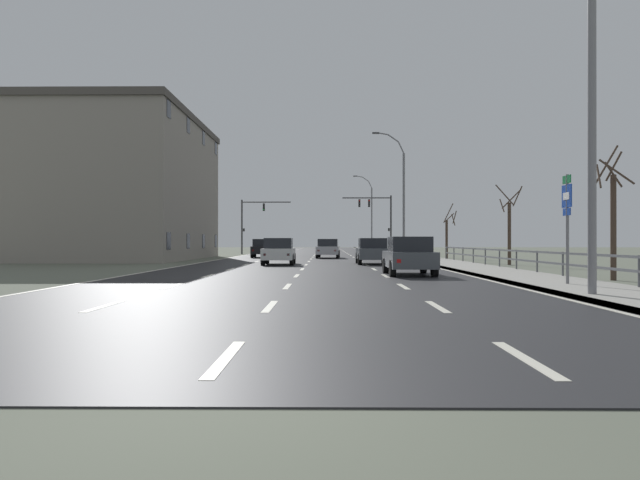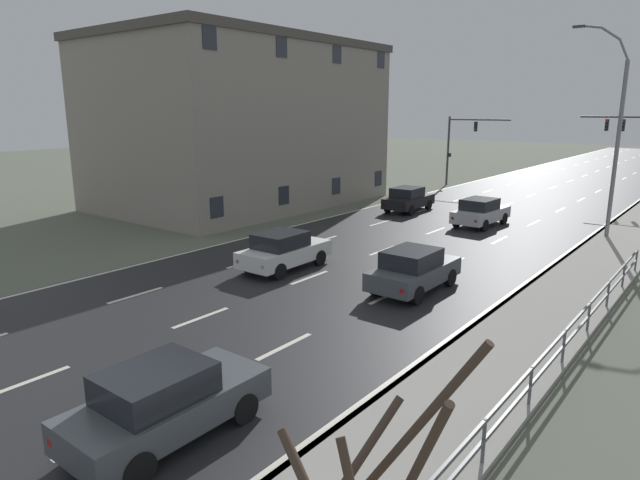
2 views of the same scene
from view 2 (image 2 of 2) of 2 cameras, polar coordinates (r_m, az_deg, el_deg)
name	(u,v)px [view 2 (image 2 of 2)]	position (r m, az deg, el deg)	size (l,w,h in m)	color
ground_plane	(493,211)	(37.81, 17.41, 2.88)	(160.00, 160.00, 0.12)	#5B6051
road_asphalt_strip	(548,190)	(49.10, 22.46, 4.84)	(14.00, 120.00, 0.03)	#232326
guardrail	(453,470)	(9.91, 13.58, -22.06)	(0.07, 33.98, 1.00)	#515459
street_lamp_midground	(614,137)	(31.09, 28.11, 9.41)	(2.71, 0.24, 10.47)	slate
traffic_signal_right	(638,143)	(43.46, 30.00, 8.71)	(5.15, 0.36, 6.16)	#38383A
traffic_signal_left	(459,140)	(48.87, 14.21, 9.97)	(5.33, 0.36, 5.83)	#38383A
car_mid_centre	(284,250)	(22.54, -3.76, -1.06)	(1.87, 4.12, 1.57)	silver
car_far_left	(165,401)	(11.69, -15.72, -15.74)	(1.85, 4.11, 1.57)	#474C51
car_distant	(408,199)	(35.95, 9.10, 4.21)	(1.96, 4.16, 1.57)	black
car_far_right	(481,212)	(32.24, 16.25, 2.81)	(2.00, 4.18, 1.57)	#B7B7BC
car_near_right	(414,269)	(20.08, 9.65, -3.02)	(1.84, 4.10, 1.57)	#474C51
brick_building	(241,124)	(38.94, -8.11, 11.82)	(12.50, 18.58, 10.91)	gray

